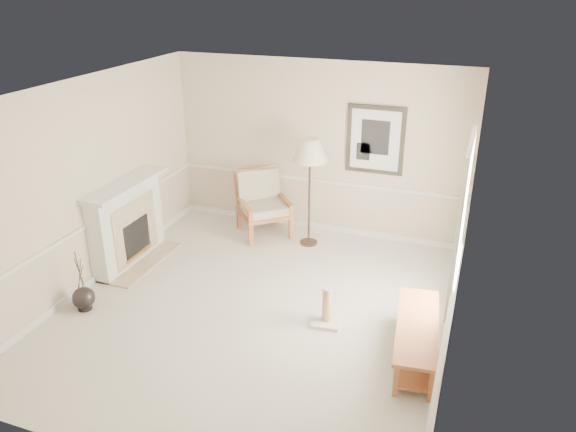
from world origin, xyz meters
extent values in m
plane|color=silver|center=(0.00, 0.00, 0.00)|extent=(5.50, 5.50, 0.00)
cube|color=beige|center=(0.00, 2.75, 1.45)|extent=(5.00, 0.04, 2.90)
cube|color=beige|center=(0.00, -2.75, 1.45)|extent=(5.00, 0.04, 2.90)
cube|color=beige|center=(-2.50, 0.00, 1.45)|extent=(0.04, 5.50, 2.90)
cube|color=beige|center=(2.50, 0.00, 1.45)|extent=(0.04, 5.50, 2.90)
cube|color=white|center=(0.00, 0.00, 2.90)|extent=(5.00, 5.50, 0.04)
cube|color=white|center=(0.00, 2.73, 0.05)|extent=(4.95, 0.04, 0.10)
cube|color=white|center=(0.00, 2.73, 0.90)|extent=(4.95, 0.04, 0.05)
cube|color=white|center=(2.46, 0.40, 1.50)|extent=(0.03, 1.20, 1.80)
cube|color=white|center=(2.45, 0.40, 1.50)|extent=(0.05, 1.34, 1.94)
cube|color=black|center=(0.95, 2.72, 1.70)|extent=(0.92, 0.04, 1.10)
cube|color=white|center=(0.95, 2.69, 1.70)|extent=(0.78, 0.01, 0.96)
cube|color=black|center=(0.95, 2.69, 1.75)|extent=(0.45, 0.01, 0.55)
cube|color=white|center=(-2.36, 0.60, 0.62)|extent=(0.28, 1.50, 1.25)
cube|color=white|center=(-2.31, 0.60, 1.28)|extent=(0.46, 1.64, 0.06)
cube|color=#C6B28E|center=(-2.21, 0.60, 0.55)|extent=(0.02, 1.05, 0.95)
cube|color=black|center=(-2.20, 0.60, 0.42)|extent=(0.02, 0.62, 0.58)
cube|color=gold|center=(-2.20, 0.60, 0.16)|extent=(0.01, 0.66, 0.05)
cube|color=#C6B28E|center=(-2.20, 0.60, 0.01)|extent=(0.60, 1.50, 0.03)
sphere|color=black|center=(-2.15, -0.77, 0.17)|extent=(0.30, 0.30, 0.30)
cylinder|color=black|center=(-2.15, -0.77, 0.04)|extent=(0.19, 0.19, 0.09)
cylinder|color=black|center=(-2.15, -0.77, 0.56)|extent=(0.03, 0.13, 0.47)
cylinder|color=black|center=(-2.15, -0.77, 0.52)|extent=(0.04, 0.16, 0.39)
cylinder|color=black|center=(-2.15, -0.77, 0.60)|extent=(0.03, 0.07, 0.55)
cube|color=#975130|center=(-0.81, 1.73, 0.22)|extent=(0.10, 0.10, 0.43)
cube|color=#975130|center=(-1.27, 2.27, 0.22)|extent=(0.10, 0.10, 0.43)
cube|color=#975130|center=(-0.28, 2.19, 0.22)|extent=(0.10, 0.10, 0.43)
cube|color=#975130|center=(-0.73, 2.73, 0.22)|extent=(0.10, 0.10, 0.43)
cube|color=#975130|center=(-0.77, 2.23, 0.40)|extent=(1.12, 1.12, 0.06)
cube|color=#975130|center=(-1.01, 2.51, 0.75)|extent=(0.73, 0.66, 0.62)
cube|color=#975130|center=(-1.04, 2.00, 0.59)|extent=(0.57, 0.65, 0.06)
cube|color=#975130|center=(-0.50, 2.46, 0.59)|extent=(0.57, 0.65, 0.06)
cube|color=white|center=(-0.77, 2.23, 0.50)|extent=(1.03, 1.03, 0.14)
cube|color=white|center=(-0.96, 2.46, 0.77)|extent=(0.70, 0.64, 0.56)
cylinder|color=black|center=(0.06, 2.13, 0.02)|extent=(0.29, 0.29, 0.03)
cylinder|color=black|center=(0.06, 2.13, 0.83)|extent=(0.04, 0.04, 1.61)
cone|color=#EDE7BD|center=(0.06, 2.13, 1.61)|extent=(0.65, 0.65, 0.35)
cube|color=#975130|center=(2.15, -0.28, 0.43)|extent=(0.64, 1.63, 0.05)
cube|color=#975130|center=(2.15, -0.28, 0.11)|extent=(0.56, 1.51, 0.03)
cube|color=#975130|center=(2.05, -1.02, 0.20)|extent=(0.06, 0.06, 0.41)
cube|color=#975130|center=(2.41, -0.98, 0.20)|extent=(0.06, 0.06, 0.41)
cube|color=#975130|center=(1.89, 0.42, 0.20)|extent=(0.06, 0.06, 0.41)
cube|color=#975130|center=(2.25, 0.46, 0.20)|extent=(0.06, 0.06, 0.41)
cube|color=silver|center=(0.98, 0.02, 0.02)|extent=(0.40, 0.40, 0.05)
cylinder|color=tan|center=(0.98, 0.02, 0.27)|extent=(0.12, 0.12, 0.44)
cylinder|color=silver|center=(0.98, 0.02, 0.50)|extent=(0.14, 0.14, 0.04)
camera|label=1|loc=(2.59, -5.84, 4.17)|focal=35.00mm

